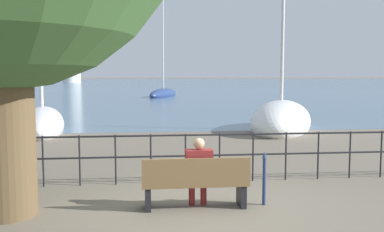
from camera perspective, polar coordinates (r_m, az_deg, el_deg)
ground_plane at (r=7.56m, az=0.43°, el=-12.09°), size 1000.00×1000.00×0.00m
harbor_water at (r=167.16m, az=-6.08°, el=4.58°), size 600.00×300.00×0.01m
park_bench at (r=7.38m, az=0.49°, el=-9.02°), size 1.82×0.45×0.90m
seated_person_left at (r=7.40m, az=0.90°, el=-7.10°), size 0.46×0.35×1.22m
promenade_railing at (r=9.08m, az=-0.87°, el=-4.60°), size 13.23×0.04×1.05m
closed_umbrella at (r=7.67m, az=9.61°, el=-7.82°), size 0.09×0.09×0.95m
sailboat_1 at (r=46.61m, az=-3.84°, el=2.99°), size 4.21×7.50×11.74m
sailboat_2 at (r=18.38m, az=-19.31°, el=-0.98°), size 2.68×5.92×8.06m
sailboat_3 at (r=18.24m, az=11.77°, el=-0.66°), size 4.56×6.29×9.06m
harbor_lighthouse at (r=142.02m, az=-15.83°, el=9.16°), size 5.55×5.55×26.05m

